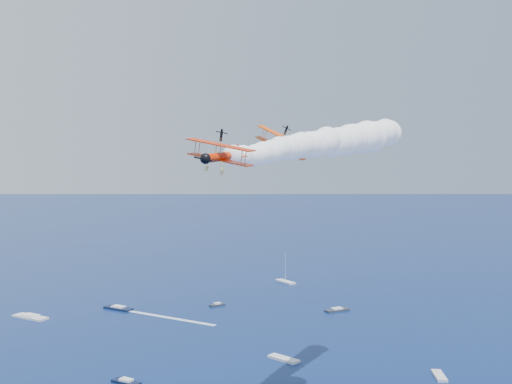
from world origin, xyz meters
TOP-DOWN VIEW (x-y plane):
  - biplane_lead at (6.88, 19.11)m, footprint 12.01×13.51m
  - biplane_trail at (-15.61, 3.95)m, footprint 11.03×12.34m
  - smoke_trail_lead at (34.85, 30.77)m, footprint 63.08×47.26m
  - smoke_trail_trail at (12.24, 15.89)m, footprint 63.12×48.07m
  - spectator_boats at (-2.71, 130.39)m, footprint 223.12×173.26m

SIDE VIEW (x-z plane):
  - spectator_boats at x=-2.71m, z-range 0.00..0.70m
  - biplane_trail at x=-15.61m, z-range 52.33..59.85m
  - biplane_lead at x=6.88m, z-range 53.13..62.93m
  - smoke_trail_trail at x=12.24m, z-range 52.85..63.95m
  - smoke_trail_lead at x=34.85m, z-range 54.79..65.89m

